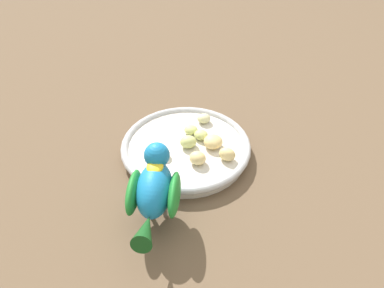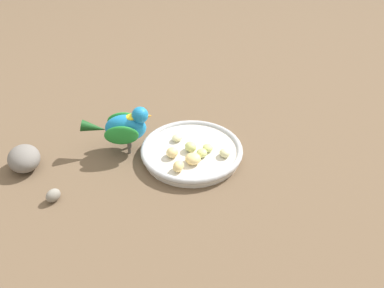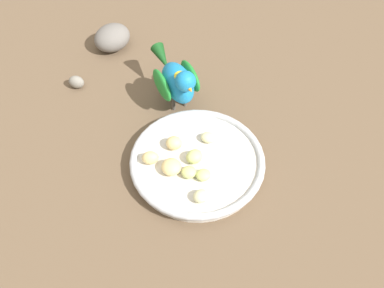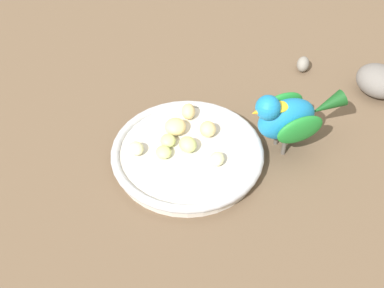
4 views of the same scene
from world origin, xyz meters
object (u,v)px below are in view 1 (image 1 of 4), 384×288
Objects in this scene: apple_piece_3 at (188,142)px; apple_piece_6 at (201,135)px; parrot at (154,189)px; apple_piece_0 at (213,142)px; apple_piece_4 at (163,153)px; apple_piece_5 at (204,118)px; feeding_bowl at (186,148)px; apple_piece_1 at (198,158)px; apple_piece_2 at (189,131)px; apple_piece_7 at (227,154)px.

apple_piece_6 is (-0.03, -0.01, -0.00)m from apple_piece_3.
parrot reaches higher than apple_piece_6.
apple_piece_4 is at bearing -12.96° from apple_piece_0.
apple_piece_5 is 0.24m from parrot.
apple_piece_0 is at bearing 150.21° from apple_piece_3.
parrot reaches higher than feeding_bowl.
apple_piece_1 is 0.19× the size of parrot.
apple_piece_2 is 0.93× the size of apple_piece_4.
apple_piece_4 is 1.05× the size of apple_piece_5.
parrot is (0.13, 0.14, 0.04)m from apple_piece_2.
apple_piece_3 is (-0.01, -0.05, -0.00)m from apple_piece_1.
apple_piece_1 is 0.12m from apple_piece_5.
apple_piece_3 reaches higher than apple_piece_4.
parrot is at bearing 37.82° from apple_piece_6.
apple_piece_7 is 0.20× the size of parrot.
apple_piece_6 is 0.19m from parrot.
apple_piece_1 is 0.07m from apple_piece_6.
apple_piece_2 is 0.17× the size of parrot.
feeding_bowl is at bearing 51.84° from apple_piece_2.
apple_piece_0 is 0.08m from apple_piece_5.
apple_piece_0 reaches higher than feeding_bowl.
feeding_bowl is 8.69× the size of apple_piece_4.
parrot is at bearing 28.43° from apple_piece_0.
apple_piece_3 is 0.05m from apple_piece_4.
apple_piece_1 is at bearing 53.74° from apple_piece_5.
apple_piece_6 reaches higher than apple_piece_4.
apple_piece_0 is at bearing 110.62° from apple_piece_2.
apple_piece_5 is (-0.04, -0.02, 0.00)m from apple_piece_2.
apple_piece_7 is 0.17m from parrot.
apple_piece_4 is at bearing 23.91° from apple_piece_5.
apple_piece_3 is (0.02, 0.03, 0.00)m from apple_piece_2.
apple_piece_4 is 0.13m from parrot.
apple_piece_5 is (-0.07, -0.04, 0.01)m from feeding_bowl.
apple_piece_1 is 1.06× the size of apple_piece_4.
apple_piece_2 is 0.85× the size of apple_piece_3.
feeding_bowl is 8.21× the size of apple_piece_1.
apple_piece_2 is at bearing -120.29° from apple_piece_3.
apple_piece_1 is 0.97× the size of apple_piece_3.
apple_piece_4 is at bearing 7.30° from feeding_bowl.
apple_piece_4 is 0.08m from apple_piece_6.
apple_piece_5 is at bearing -141.69° from apple_piece_3.
apple_piece_5 is 0.11m from apple_piece_7.
apple_piece_7 is (0.02, 0.11, 0.00)m from apple_piece_5.
apple_piece_5 is 0.05m from apple_piece_6.
apple_piece_4 is at bearing -45.17° from apple_piece_1.
apple_piece_2 and apple_piece_4 have the same top height.
apple_piece_2 is at bearing -108.47° from apple_piece_1.
feeding_bowl is 7.99× the size of apple_piece_7.
feeding_bowl is 7.98× the size of apple_piece_3.
apple_piece_3 is 1.14× the size of apple_piece_5.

